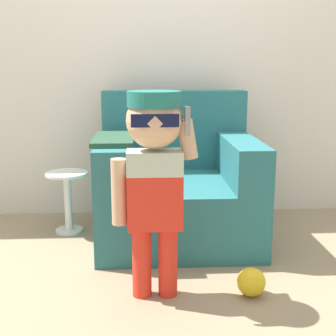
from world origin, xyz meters
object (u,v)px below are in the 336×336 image
(armchair, at_px, (177,187))
(toy_ball, at_px, (251,282))
(side_table, at_px, (68,196))
(person_child, at_px, (154,163))

(armchair, bearing_deg, toy_ball, -70.27)
(side_table, bearing_deg, toy_ball, -43.03)
(side_table, bearing_deg, person_child, -59.00)
(armchair, xyz_separation_m, person_child, (-0.17, -0.83, 0.34))
(person_child, xyz_separation_m, side_table, (-0.57, 0.94, -0.42))
(person_child, bearing_deg, armchair, 78.53)
(person_child, relative_size, side_table, 2.40)
(person_child, height_order, side_table, person_child)
(armchair, relative_size, toy_ball, 7.15)
(side_table, relative_size, toy_ball, 2.94)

